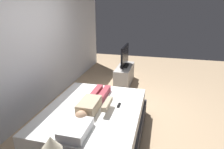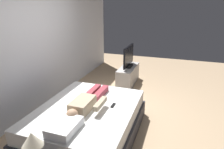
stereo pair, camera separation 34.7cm
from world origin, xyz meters
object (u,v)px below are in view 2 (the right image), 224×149
at_px(remote, 113,105).
at_px(lamp, 32,140).
at_px(pillow, 65,127).
at_px(tv_stand, 128,75).
at_px(tv, 129,57).
at_px(bed, 88,121).
at_px(person, 87,102).

xyz_separation_m(remote, lamp, (-1.48, 0.36, 0.30)).
bearing_deg(pillow, remote, -24.36).
height_order(pillow, tv_stand, pillow).
bearing_deg(tv, lamp, 179.74).
bearing_deg(bed, person, 25.53).
bearing_deg(bed, pillow, 180.00).
height_order(remote, tv_stand, remote).
bearing_deg(tv_stand, pillow, 179.19).
height_order(bed, remote, remote).
bearing_deg(pillow, tv, -0.81).
distance_m(tv, lamp, 3.81).
relative_size(person, remote, 8.40).
bearing_deg(lamp, tv_stand, -0.26).
xyz_separation_m(remote, tv, (2.33, 0.35, 0.24)).
xyz_separation_m(pillow, tv, (3.19, -0.05, 0.18)).
bearing_deg(tv_stand, tv, 0.00).
xyz_separation_m(pillow, remote, (0.86, -0.39, -0.05)).
xyz_separation_m(pillow, tv_stand, (3.19, -0.05, -0.35)).
height_order(pillow, remote, pillow).
bearing_deg(tv, pillow, 179.19).
relative_size(remote, lamp, 0.36).
bearing_deg(tv_stand, bed, 178.96).
xyz_separation_m(tv_stand, tv, (0.00, 0.00, 0.53)).
relative_size(tv, lamp, 2.10).
relative_size(bed, person, 1.59).
height_order(bed, tv, tv).
bearing_deg(lamp, bed, 1.23).
distance_m(pillow, lamp, 0.67).
xyz_separation_m(person, remote, (0.15, -0.40, -0.07)).
bearing_deg(lamp, tv, -0.26).
bearing_deg(person, tv_stand, -1.37).
bearing_deg(lamp, person, 1.80).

